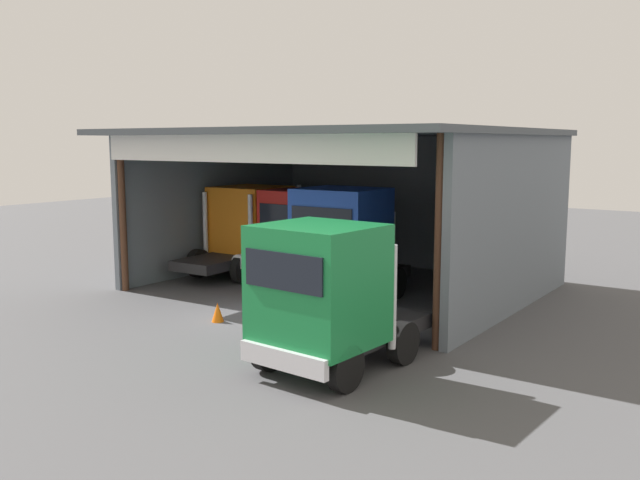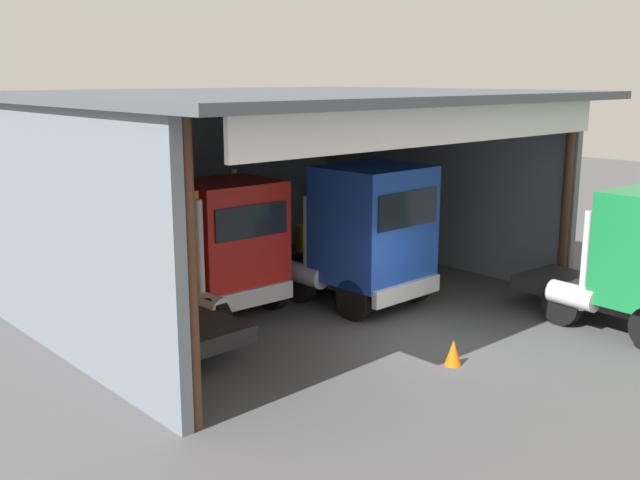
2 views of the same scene
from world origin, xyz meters
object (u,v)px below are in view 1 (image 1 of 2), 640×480
Objects in this scene: truck_orange_center_left_bay at (247,228)px; truck_green_yard_outside at (326,295)px; oil_drum at (492,271)px; truck_blue_center_bay at (344,243)px; truck_red_left_bay at (305,233)px; tool_cart at (519,276)px; traffic_cone at (218,312)px.

truck_orange_center_left_bay is 1.06× the size of truck_green_yard_outside.
truck_orange_center_left_bay is 5.92× the size of oil_drum.
truck_blue_center_bay is at bearing -20.22° from truck_orange_center_left_bay.
truck_red_left_bay is (2.65, 0.26, -0.03)m from truck_orange_center_left_bay.
truck_orange_center_left_bay is 1.18× the size of truck_blue_center_bay.
oil_drum is (2.81, 5.74, -1.53)m from truck_blue_center_bay.
oil_drum is at bearing 151.76° from tool_cart.
truck_blue_center_bay is 6.57m from oil_drum.
truck_orange_center_left_bay is 5.19× the size of tool_cart.
truck_blue_center_bay reaches higher than tool_cart.
truck_orange_center_left_bay is at bearing -19.19° from truck_blue_center_bay.
truck_blue_center_bay reaches higher than truck_green_yard_outside.
truck_blue_center_bay is 5.01× the size of oil_drum.
oil_drum is at bearing -83.75° from truck_green_yard_outside.
oil_drum is (8.61, 3.86, -1.39)m from truck_orange_center_left_bay.
truck_green_yard_outside is at bearing -87.18° from oil_drum.
truck_green_yard_outside is 5.60× the size of oil_drum.
truck_blue_center_bay reaches higher than oil_drum.
truck_red_left_bay is at bearing -158.08° from tool_cart.
oil_drum is 1.57× the size of traffic_cone.
truck_orange_center_left_bay is 6.10m from truck_blue_center_bay.
truck_red_left_bay is 6.69m from traffic_cone.
truck_red_left_bay reaches higher than traffic_cone.
truck_orange_center_left_bay reaches higher than oil_drum.
truck_red_left_bay reaches higher than oil_drum.
truck_green_yard_outside is at bearing 130.59° from truck_red_left_bay.
truck_green_yard_outside is 11.11m from tool_cart.
truck_red_left_bay is 7.91m from tool_cart.
truck_blue_center_bay reaches higher than truck_red_left_bay.
truck_blue_center_bay is 6.66m from tool_cart.
oil_drum reaches higher than traffic_cone.
tool_cart reaches higher than oil_drum.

